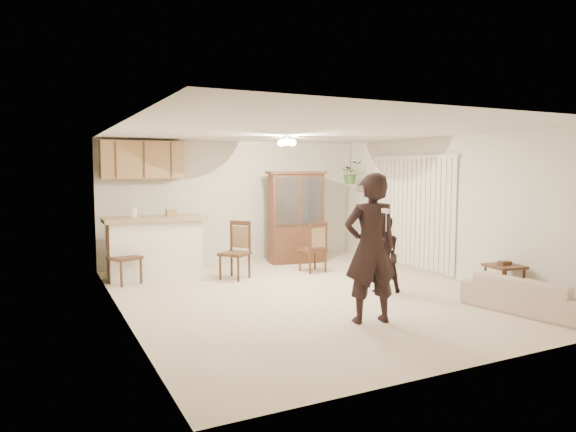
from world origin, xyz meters
name	(u,v)px	position (x,y,z in m)	size (l,w,h in m)	color
floor	(309,295)	(0.00, 0.00, 0.00)	(6.50, 6.50, 0.00)	beige
ceiling	(310,131)	(0.00, 0.00, 2.50)	(5.50, 6.50, 0.02)	silver
wall_back	(235,202)	(0.00, 3.25, 1.25)	(5.50, 0.02, 2.50)	beige
wall_front	(474,241)	(0.00, -3.25, 1.25)	(5.50, 0.02, 2.50)	beige
wall_left	(121,222)	(-2.75, 0.00, 1.25)	(0.02, 6.50, 2.50)	beige
wall_right	(447,208)	(2.75, 0.00, 1.25)	(0.02, 6.50, 2.50)	beige
breakfast_bar	(155,249)	(-1.85, 2.35, 0.50)	(1.60, 0.55, 1.00)	white
bar_top	(154,219)	(-1.85, 2.35, 1.05)	(1.75, 0.70, 0.08)	tan
upper_cabinets	(142,160)	(-1.90, 3.07, 2.10)	(1.50, 0.34, 0.70)	#946140
vertical_blinds	(412,212)	(2.71, 0.90, 1.10)	(0.06, 2.30, 2.10)	white
ceiling_fixture	(287,141)	(0.20, 1.20, 2.40)	(0.36, 0.36, 0.20)	beige
hanging_plant	(351,173)	(2.30, 2.40, 1.85)	(0.43, 0.37, 0.48)	#2A5120
plant_cord	(351,157)	(2.30, 2.40, 2.17)	(0.01, 0.01, 0.65)	#29241E
sofa	(529,286)	(2.18, -2.16, 0.37)	(1.87, 0.73, 0.73)	beige
adult	(371,252)	(0.00, -1.58, 0.90)	(0.66, 0.43, 1.80)	black
child	(383,249)	(1.12, -0.35, 0.68)	(0.66, 0.51, 1.35)	black
china_hutch	(296,218)	(1.07, 2.55, 0.93)	(1.24, 0.62, 1.88)	#3C2415
side_table	(504,281)	(2.46, -1.52, 0.27)	(0.53, 0.53, 0.57)	#3C2415
chair_bar	(125,267)	(-2.42, 2.04, 0.28)	(0.58, 0.58, 1.00)	#3C2415
chair_hutch_left	(235,263)	(-0.63, 1.59, 0.28)	(0.63, 0.63, 1.01)	#3C2415
chair_hutch_right	(313,258)	(0.90, 1.52, 0.27)	(0.46, 0.46, 0.95)	#3C2415
controller_adult	(386,211)	(-0.09, -2.01, 1.45)	(0.05, 0.16, 0.05)	white
controller_child	(390,249)	(1.05, -0.62, 0.73)	(0.03, 0.10, 0.03)	white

